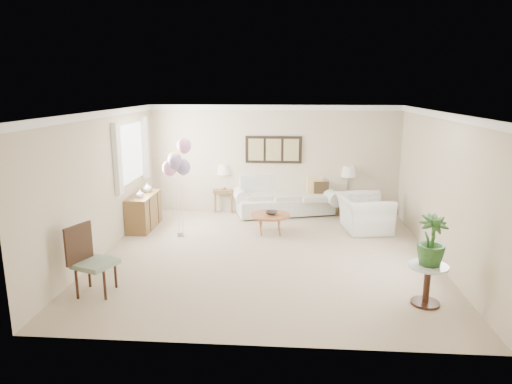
% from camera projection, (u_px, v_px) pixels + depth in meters
% --- Properties ---
extents(ground_plane, '(6.00, 6.00, 0.00)m').
position_uv_depth(ground_plane, '(267.00, 255.00, 8.34)').
color(ground_plane, tan).
extents(room_shell, '(6.04, 6.04, 2.60)m').
position_uv_depth(room_shell, '(261.00, 167.00, 8.08)').
color(room_shell, beige).
rests_on(room_shell, ground).
extents(wall_art_triptych, '(1.35, 0.06, 0.65)m').
position_uv_depth(wall_art_triptych, '(274.00, 150.00, 10.88)').
color(wall_art_triptych, black).
rests_on(wall_art_triptych, ground).
extents(sofa, '(2.74, 1.52, 0.92)m').
position_uv_depth(sofa, '(285.00, 199.00, 11.06)').
color(sofa, silver).
rests_on(sofa, ground).
extents(end_table_left, '(0.51, 0.47, 0.56)m').
position_uv_depth(end_table_left, '(225.00, 192.00, 11.28)').
color(end_table_left, brown).
rests_on(end_table_left, ground).
extents(end_table_right, '(0.50, 0.46, 0.55)m').
position_uv_depth(end_table_right, '(347.00, 195.00, 11.00)').
color(end_table_right, brown).
rests_on(end_table_right, ground).
extents(lamp_left, '(0.34, 0.34, 0.61)m').
position_uv_depth(lamp_left, '(224.00, 170.00, 11.16)').
color(lamp_left, gray).
rests_on(lamp_left, end_table_left).
extents(lamp_right, '(0.35, 0.35, 0.62)m').
position_uv_depth(lamp_right, '(349.00, 172.00, 10.88)').
color(lamp_right, gray).
rests_on(lamp_right, end_table_right).
extents(coffee_table, '(0.81, 0.81, 0.41)m').
position_uv_depth(coffee_table, '(270.00, 216.00, 9.55)').
color(coffee_table, '#9D5D2D').
rests_on(coffee_table, ground).
extents(decor_bowl, '(0.30, 0.30, 0.06)m').
position_uv_depth(decor_bowl, '(272.00, 213.00, 9.51)').
color(decor_bowl, '#292522').
rests_on(decor_bowl, coffee_table).
extents(armchair, '(1.16, 1.29, 0.75)m').
position_uv_depth(armchair, '(364.00, 213.00, 9.75)').
color(armchair, silver).
rests_on(armchair, ground).
extents(side_table, '(0.55, 0.55, 0.59)m').
position_uv_depth(side_table, '(428.00, 275.00, 6.37)').
color(side_table, silver).
rests_on(side_table, ground).
extents(potted_plant, '(0.47, 0.47, 0.72)m').
position_uv_depth(potted_plant, '(432.00, 240.00, 6.26)').
color(potted_plant, '#1D4916').
rests_on(potted_plant, side_table).
extents(accent_chair, '(0.67, 0.67, 1.06)m').
position_uv_depth(accent_chair, '(90.00, 258.00, 6.70)').
color(accent_chair, gray).
rests_on(accent_chair, ground).
extents(credenza, '(0.46, 1.20, 0.74)m').
position_uv_depth(credenza, '(144.00, 211.00, 9.92)').
color(credenza, brown).
rests_on(credenza, ground).
extents(vase_white, '(0.18, 0.18, 0.17)m').
position_uv_depth(vase_white, '(140.00, 194.00, 9.57)').
color(vase_white, silver).
rests_on(vase_white, credenza).
extents(vase_sage, '(0.23, 0.23, 0.21)m').
position_uv_depth(vase_sage, '(147.00, 187.00, 10.07)').
color(vase_sage, '#ACAFA9').
rests_on(vase_sage, credenza).
extents(balloon_cluster, '(0.55, 0.48, 2.03)m').
position_uv_depth(balloon_cluster, '(177.00, 161.00, 9.08)').
color(balloon_cluster, gray).
rests_on(balloon_cluster, ground).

